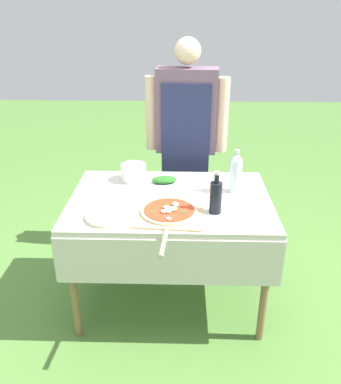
{
  "coord_description": "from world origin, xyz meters",
  "views": [
    {
      "loc": [
        0.06,
        -2.21,
        1.83
      ],
      "look_at": [
        0.0,
        0.0,
        0.79
      ],
      "focal_mm": 38.0,
      "sensor_mm": 36.0,
      "label": 1
    }
  ],
  "objects_px": {
    "oil_bottle": "(216,197)",
    "water_bottle": "(236,172)",
    "mixing_tub": "(134,172)",
    "person_cook": "(186,132)",
    "pizza_on_peel": "(170,213)",
    "herb_container": "(164,180)",
    "plate_stack": "(108,216)",
    "prep_table": "(170,211)"
  },
  "relations": [
    {
      "from": "water_bottle",
      "to": "prep_table",
      "type": "bearing_deg",
      "value": -165.05
    },
    {
      "from": "mixing_tub",
      "to": "herb_container",
      "type": "bearing_deg",
      "value": -13.59
    },
    {
      "from": "oil_bottle",
      "to": "mixing_tub",
      "type": "distance_m",
      "value": 0.67
    },
    {
      "from": "prep_table",
      "to": "herb_container",
      "type": "relative_size",
      "value": 5.96
    },
    {
      "from": "herb_container",
      "to": "plate_stack",
      "type": "relative_size",
      "value": 0.82
    },
    {
      "from": "person_cook",
      "to": "water_bottle",
      "type": "xyz_separation_m",
      "value": [
        0.3,
        -0.61,
        -0.07
      ]
    },
    {
      "from": "oil_bottle",
      "to": "water_bottle",
      "type": "xyz_separation_m",
      "value": [
        0.14,
        0.28,
        0.03
      ]
    },
    {
      "from": "pizza_on_peel",
      "to": "prep_table",
      "type": "bearing_deg",
      "value": 95.04
    },
    {
      "from": "person_cook",
      "to": "herb_container",
      "type": "relative_size",
      "value": 7.87
    },
    {
      "from": "water_bottle",
      "to": "mixing_tub",
      "type": "relative_size",
      "value": 1.63
    },
    {
      "from": "person_cook",
      "to": "plate_stack",
      "type": "bearing_deg",
      "value": 70.41
    },
    {
      "from": "oil_bottle",
      "to": "plate_stack",
      "type": "height_order",
      "value": "oil_bottle"
    },
    {
      "from": "person_cook",
      "to": "oil_bottle",
      "type": "distance_m",
      "value": 0.91
    },
    {
      "from": "prep_table",
      "to": "water_bottle",
      "type": "xyz_separation_m",
      "value": [
        0.4,
        0.11,
        0.22
      ]
    },
    {
      "from": "pizza_on_peel",
      "to": "mixing_tub",
      "type": "relative_size",
      "value": 3.78
    },
    {
      "from": "oil_bottle",
      "to": "mixing_tub",
      "type": "height_order",
      "value": "oil_bottle"
    },
    {
      "from": "mixing_tub",
      "to": "water_bottle",
      "type": "bearing_deg",
      "value": -13.88
    },
    {
      "from": "prep_table",
      "to": "water_bottle",
      "type": "distance_m",
      "value": 0.47
    },
    {
      "from": "person_cook",
      "to": "mixing_tub",
      "type": "bearing_deg",
      "value": 56.62
    },
    {
      "from": "oil_bottle",
      "to": "herb_container",
      "type": "distance_m",
      "value": 0.5
    },
    {
      "from": "person_cook",
      "to": "mixing_tub",
      "type": "xyz_separation_m",
      "value": [
        -0.35,
        -0.45,
        -0.15
      ]
    },
    {
      "from": "person_cook",
      "to": "plate_stack",
      "type": "xyz_separation_m",
      "value": [
        -0.43,
        -0.98,
        -0.19
      ]
    },
    {
      "from": "pizza_on_peel",
      "to": "herb_container",
      "type": "distance_m",
      "value": 0.44
    },
    {
      "from": "oil_bottle",
      "to": "water_bottle",
      "type": "height_order",
      "value": "water_bottle"
    },
    {
      "from": "oil_bottle",
      "to": "person_cook",
      "type": "bearing_deg",
      "value": 100.01
    },
    {
      "from": "pizza_on_peel",
      "to": "oil_bottle",
      "type": "relative_size",
      "value": 2.55
    },
    {
      "from": "water_bottle",
      "to": "herb_container",
      "type": "height_order",
      "value": "water_bottle"
    },
    {
      "from": "pizza_on_peel",
      "to": "herb_container",
      "type": "xyz_separation_m",
      "value": [
        -0.05,
        0.43,
        0.01
      ]
    },
    {
      "from": "pizza_on_peel",
      "to": "mixing_tub",
      "type": "bearing_deg",
      "value": 121.74
    },
    {
      "from": "prep_table",
      "to": "plate_stack",
      "type": "distance_m",
      "value": 0.43
    },
    {
      "from": "prep_table",
      "to": "plate_stack",
      "type": "height_order",
      "value": "plate_stack"
    },
    {
      "from": "water_bottle",
      "to": "mixing_tub",
      "type": "bearing_deg",
      "value": 166.12
    },
    {
      "from": "person_cook",
      "to": "mixing_tub",
      "type": "height_order",
      "value": "person_cook"
    },
    {
      "from": "prep_table",
      "to": "oil_bottle",
      "type": "bearing_deg",
      "value": -34.35
    },
    {
      "from": "mixing_tub",
      "to": "person_cook",
      "type": "bearing_deg",
      "value": 52.31
    },
    {
      "from": "water_bottle",
      "to": "plate_stack",
      "type": "bearing_deg",
      "value": -153.43
    },
    {
      "from": "person_cook",
      "to": "plate_stack",
      "type": "distance_m",
      "value": 1.09
    },
    {
      "from": "pizza_on_peel",
      "to": "water_bottle",
      "type": "xyz_separation_m",
      "value": [
        0.4,
        0.32,
        0.12
      ]
    },
    {
      "from": "person_cook",
      "to": "pizza_on_peel",
      "type": "distance_m",
      "value": 0.96
    },
    {
      "from": "plate_stack",
      "to": "water_bottle",
      "type": "bearing_deg",
      "value": 26.57
    },
    {
      "from": "herb_container",
      "to": "mixing_tub",
      "type": "xyz_separation_m",
      "value": [
        -0.21,
        0.05,
        0.03
      ]
    },
    {
      "from": "pizza_on_peel",
      "to": "water_bottle",
      "type": "bearing_deg",
      "value": 43.28
    }
  ]
}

